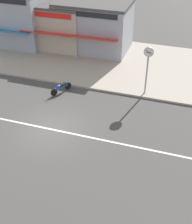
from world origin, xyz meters
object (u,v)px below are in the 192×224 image
shopfront_mid_block (21,16)px  street_clock (148,59)px  motorcycle_0 (61,87)px  shopfront_corner_warung (57,24)px  shopfront_far_kios (94,25)px

shopfront_mid_block → street_clock: bearing=-24.3°
motorcycle_0 → shopfront_corner_warung: (-3.70, 8.02, 1.80)m
shopfront_corner_warung → shopfront_far_kios: (3.60, 0.36, 0.17)m
shopfront_corner_warung → shopfront_far_kios: size_ratio=0.84×
motorcycle_0 → shopfront_far_kios: size_ratio=0.26×
street_clock → shopfront_corner_warung: shopfront_corner_warung is taller
shopfront_mid_block → motorcycle_0: bearing=-46.5°
street_clock → shopfront_far_kios: 9.16m
street_clock → shopfront_mid_block: size_ratio=0.65×
street_clock → shopfront_corner_warung: bearing=147.0°
shopfront_corner_warung → shopfront_far_kios: bearing=5.8°
motorcycle_0 → shopfront_far_kios: (-0.10, 8.38, 1.97)m
motorcycle_0 → shopfront_mid_block: 10.86m
motorcycle_0 → shopfront_corner_warung: shopfront_corner_warung is taller
street_clock → shopfront_mid_block: shopfront_mid_block is taller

